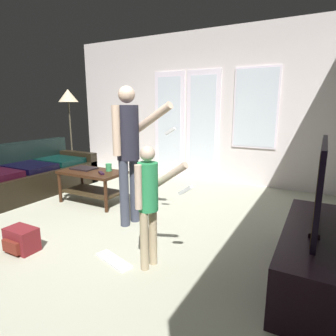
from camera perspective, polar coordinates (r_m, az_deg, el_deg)
name	(u,v)px	position (r m, az deg, el deg)	size (l,w,h in m)	color
ground_plane	(100,225)	(3.73, -13.42, -10.91)	(5.40, 5.53, 0.02)	#ABAC94
wall_back_with_doors	(193,109)	(5.73, 4.94, 11.62)	(5.40, 0.09, 2.83)	silver
leather_couch	(28,176)	(5.34, -26.08, -1.50)	(0.98, 2.19, 0.81)	black
coffee_table	(93,180)	(4.44, -14.79, -2.27)	(0.96, 0.53, 0.49)	#351D10
tv_stand	(312,255)	(2.76, 26.70, -15.23)	(0.46, 1.54, 0.45)	black
flat_screen_tv	(320,186)	(2.56, 27.94, -3.25)	(0.08, 1.08, 0.73)	black
person_adult	(129,144)	(3.41, -7.78, 4.76)	(0.71, 0.45, 1.66)	#3B3F4F
person_child	(149,197)	(2.50, -3.79, -5.73)	(0.48, 0.30, 1.11)	tan
floor_lamp	(68,100)	(6.31, -19.22, 12.71)	(0.39, 0.39, 1.76)	#343031
backpack	(21,240)	(3.32, -27.18, -12.59)	(0.32, 0.24, 0.24)	maroon
loose_keyboard	(114,260)	(2.89, -10.76, -17.57)	(0.46, 0.26, 0.02)	white
laptop_closed	(84,168)	(4.57, -16.37, -0.07)	(0.36, 0.26, 0.02)	black
cup_near_edge	(109,167)	(4.34, -11.71, 0.13)	(0.09, 0.09, 0.11)	#359053
tv_remote_black	(101,173)	(4.20, -13.13, -0.97)	(0.17, 0.05, 0.02)	black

